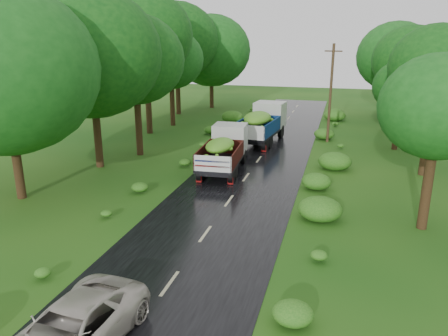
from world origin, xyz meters
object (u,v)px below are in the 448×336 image
at_px(car, 71,330).
at_px(utility_pole, 331,93).
at_px(truck_far, 263,122).
at_px(truck_near, 224,148).

bearing_deg(car, utility_pole, 83.68).
bearing_deg(truck_far, car, -85.18).
xyz_separation_m(truck_far, utility_pole, (4.96, 1.35, 2.25)).
distance_m(truck_near, truck_far, 8.09).
relative_size(truck_near, truck_far, 0.88).
distance_m(truck_far, utility_pole, 5.61).
bearing_deg(utility_pole, truck_near, -110.82).
relative_size(truck_near, utility_pole, 0.82).
bearing_deg(truck_far, utility_pole, 21.17).
xyz_separation_m(truck_near, utility_pole, (5.88, 9.39, 2.43)).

